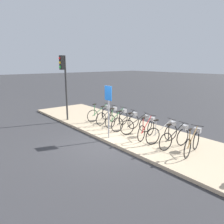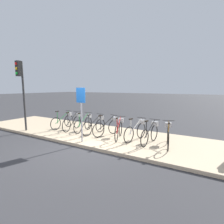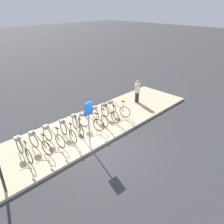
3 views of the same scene
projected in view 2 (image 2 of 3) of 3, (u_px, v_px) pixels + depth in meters
ground_plane at (85, 148)px, 6.82m from camera, size 120.00×120.00×0.00m
sidewalk at (108, 136)px, 8.30m from camera, size 15.88×3.49×0.12m
parked_bicycle_0 at (64, 120)px, 9.68m from camera, size 0.46×1.63×1.00m
parked_bicycle_1 at (73, 122)px, 9.29m from camera, size 0.46×1.62×1.00m
parked_bicycle_2 at (84, 123)px, 8.96m from camera, size 0.46×1.62×1.00m
parked_bicycle_3 at (95, 125)px, 8.50m from camera, size 0.46×1.63×1.00m
parked_bicycle_4 at (108, 126)px, 8.23m from camera, size 0.62×1.57×1.00m
parked_bicycle_5 at (119, 128)px, 7.76m from camera, size 0.63×1.57×1.00m
parked_bicycle_6 at (137, 130)px, 7.46m from camera, size 0.48×1.61×1.00m
parked_bicycle_7 at (151, 133)px, 7.05m from camera, size 0.46×1.63×1.00m
parked_bicycle_8 at (168, 135)px, 6.74m from camera, size 0.55×1.59×1.00m
traffic_light at (21, 81)px, 8.78m from camera, size 0.24×0.40×3.55m
sign_post at (81, 105)px, 7.03m from camera, size 0.44×0.07×2.24m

